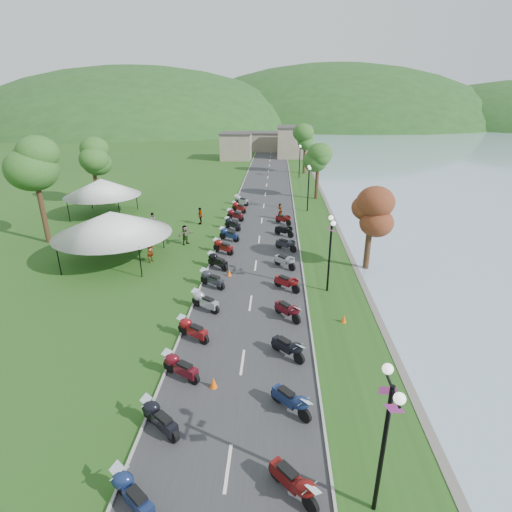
{
  "coord_description": "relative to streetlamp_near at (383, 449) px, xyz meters",
  "views": [
    {
      "loc": [
        1.52,
        -6.11,
        12.08
      ],
      "look_at": [
        0.09,
        20.77,
        1.3
      ],
      "focal_mm": 28.0,
      "sensor_mm": 36.0,
      "label": 1
    }
  ],
  "objects": [
    {
      "name": "pedestrian_c",
      "position": [
        -18.75,
        24.69,
        -2.5
      ],
      "size": [
        1.23,
        1.25,
        1.92
      ],
      "primitive_type": "imported",
      "rotation": [
        0.0,
        0.0,
        5.47
      ],
      "color": "slate",
      "rests_on": "ground"
    },
    {
      "name": "streetlamp_near",
      "position": [
        0.0,
        0.0,
        0.0
      ],
      "size": [
        1.4,
        1.4,
        5.0
      ],
      "primitive_type": null,
      "color": "black",
      "rests_on": "ground"
    },
    {
      "name": "tree_lakeside",
      "position": [
        3.58,
        19.24,
        1.04
      ],
      "size": [
        2.55,
        2.55,
        7.08
      ],
      "primitive_type": null,
      "color": "#376F27",
      "rests_on": "ground"
    },
    {
      "name": "moto_row_left",
      "position": [
        -7.51,
        15.38,
        -1.95
      ],
      "size": [
        2.6,
        46.59,
        1.1
      ],
      "primitive_type": null,
      "color": "#331411",
      "rests_on": "ground"
    },
    {
      "name": "traffic_cone_near",
      "position": [
        -5.9,
        5.33,
        -2.22
      ],
      "size": [
        0.35,
        0.35,
        0.55
      ],
      "primitive_type": "cone",
      "color": "#F2590C",
      "rests_on": "ground"
    },
    {
      "name": "far_building",
      "position": [
        -6.76,
        82.21,
        0.0
      ],
      "size": [
        18.0,
        16.0,
        5.0
      ],
      "primitive_type": "cube",
      "color": "gray",
      "rests_on": "ground"
    },
    {
      "name": "moto_row_right",
      "position": [
        -2.48,
        13.38,
        -1.95
      ],
      "size": [
        2.6,
        35.85,
        1.1
      ],
      "primitive_type": null,
      "color": "#331411",
      "rests_on": "ground"
    },
    {
      "name": "pedestrian_b",
      "position": [
        -15.46,
        28.3,
        -2.5
      ],
      "size": [
        0.84,
        0.66,
        1.53
      ],
      "primitive_type": "imported",
      "rotation": [
        0.0,
        0.0,
        3.53
      ],
      "color": "slate",
      "rests_on": "ground"
    },
    {
      "name": "hills_backdrop",
      "position": [
        -4.76,
        197.21,
        -2.5
      ],
      "size": [
        360.0,
        120.0,
        76.0
      ],
      "primitive_type": null,
      "color": "#285621",
      "rests_on": "ground"
    },
    {
      "name": "vendor_tent_side",
      "position": [
        -21.93,
        32.39,
        -0.5
      ],
      "size": [
        5.34,
        5.34,
        4.0
      ],
      "primitive_type": null,
      "color": "white",
      "rests_on": "ground"
    },
    {
      "name": "road",
      "position": [
        -4.76,
        37.21,
        -2.49
      ],
      "size": [
        7.0,
        120.0,
        0.02
      ],
      "primitive_type": "cube",
      "color": "#343437",
      "rests_on": "ground"
    },
    {
      "name": "vendor_tent_main",
      "position": [
        -15.82,
        19.73,
        -0.5
      ],
      "size": [
        5.96,
        5.96,
        4.0
      ],
      "primitive_type": null,
      "color": "white",
      "rests_on": "ground"
    },
    {
      "name": "pedestrian_a",
      "position": [
        -13.03,
        19.59,
        -2.5
      ],
      "size": [
        0.68,
        0.79,
        1.8
      ],
      "primitive_type": "imported",
      "rotation": [
        0.0,
        0.0,
        1.2
      ],
      "color": "slate",
      "rests_on": "ground"
    },
    {
      "name": "tree_park_left",
      "position": [
        -23.49,
        23.6,
        3.23
      ],
      "size": [
        4.13,
        4.13,
        11.46
      ],
      "primitive_type": null,
      "color": "#376F27",
      "rests_on": "ground"
    }
  ]
}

